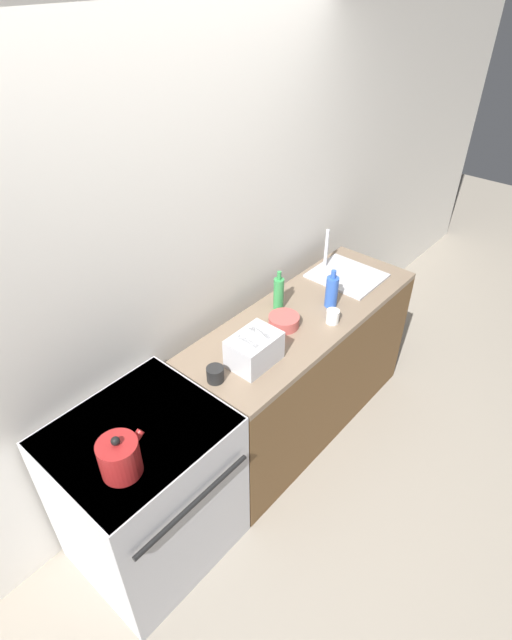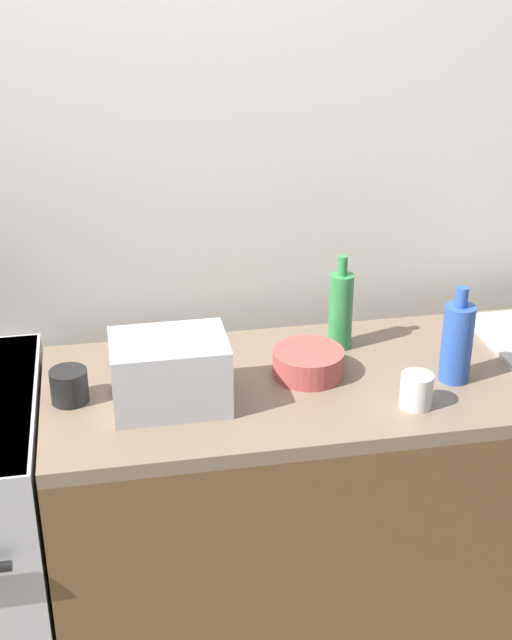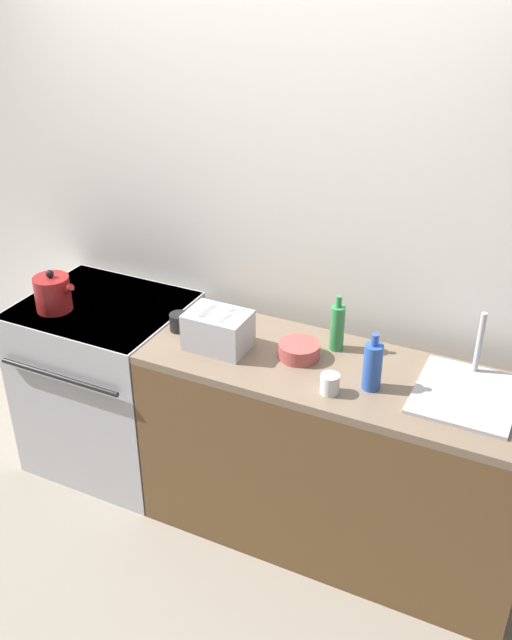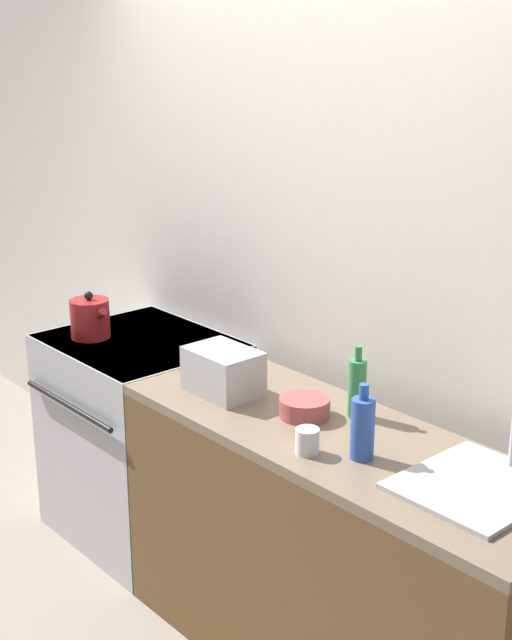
# 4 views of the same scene
# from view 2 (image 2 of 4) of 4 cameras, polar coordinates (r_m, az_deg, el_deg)

# --- Properties ---
(wall_back) EXTENTS (8.00, 0.05, 2.60)m
(wall_back) POSITION_cam_2_polar(r_m,az_deg,el_deg) (2.37, -8.46, 8.59)
(wall_back) COLOR silver
(wall_back) RESTS_ON ground_plane
(counter_block) EXTENTS (1.67, 0.58, 0.91)m
(counter_block) POSITION_cam_2_polar(r_m,az_deg,el_deg) (2.48, 7.52, -12.58)
(counter_block) COLOR brown
(counter_block) RESTS_ON ground_plane
(toaster) EXTENTS (0.27, 0.19, 0.17)m
(toaster) POSITION_cam_2_polar(r_m,az_deg,el_deg) (2.04, -5.55, -3.33)
(toaster) COLOR #BCBCC1
(toaster) RESTS_ON counter_block
(bottle_blue) EXTENTS (0.07, 0.07, 0.24)m
(bottle_blue) POSITION_cam_2_polar(r_m,az_deg,el_deg) (2.18, 12.75, -1.37)
(bottle_blue) COLOR #2D56B7
(bottle_blue) RESTS_ON counter_block
(bottle_green) EXTENTS (0.06, 0.06, 0.25)m
(bottle_green) POSITION_cam_2_polar(r_m,az_deg,el_deg) (2.29, 5.45, 0.67)
(bottle_green) COLOR #338C47
(bottle_green) RESTS_ON counter_block
(cup_black) EXTENTS (0.09, 0.09, 0.08)m
(cup_black) POSITION_cam_2_polar(r_m,az_deg,el_deg) (2.11, -11.87, -4.15)
(cup_black) COLOR black
(cup_black) RESTS_ON counter_block
(cup_white) EXTENTS (0.08, 0.08, 0.08)m
(cup_white) POSITION_cam_2_polar(r_m,az_deg,el_deg) (2.08, 10.23, -4.46)
(cup_white) COLOR white
(cup_white) RESTS_ON counter_block
(bowl) EXTENTS (0.18, 0.18, 0.07)m
(bowl) POSITION_cam_2_polar(r_m,az_deg,el_deg) (2.18, 3.36, -2.75)
(bowl) COLOR #B24C47
(bowl) RESTS_ON counter_block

